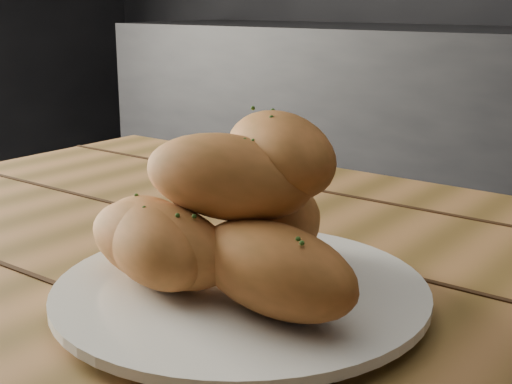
# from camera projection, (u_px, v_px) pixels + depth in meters

# --- Properties ---
(counter) EXTENTS (2.80, 0.60, 0.90)m
(counter) POSITION_uv_depth(u_px,v_px,m) (498.00, 176.00, 2.23)
(counter) COLOR black
(counter) RESTS_ON ground
(plate) EXTENTS (0.30, 0.30, 0.02)m
(plate) POSITION_uv_depth(u_px,v_px,m) (241.00, 294.00, 0.57)
(plate) COLOR white
(plate) RESTS_ON table
(bread_rolls) EXTENTS (0.28, 0.23, 0.14)m
(bread_rolls) POSITION_uv_depth(u_px,v_px,m) (226.00, 219.00, 0.56)
(bread_rolls) COLOR #B16231
(bread_rolls) RESTS_ON plate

